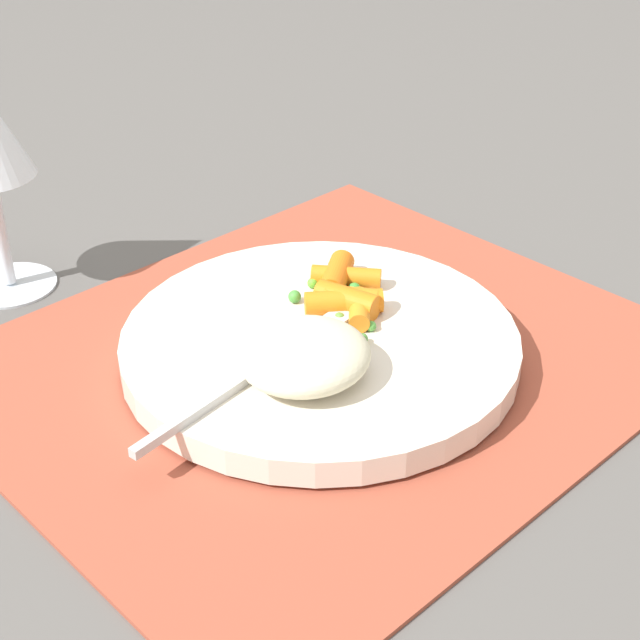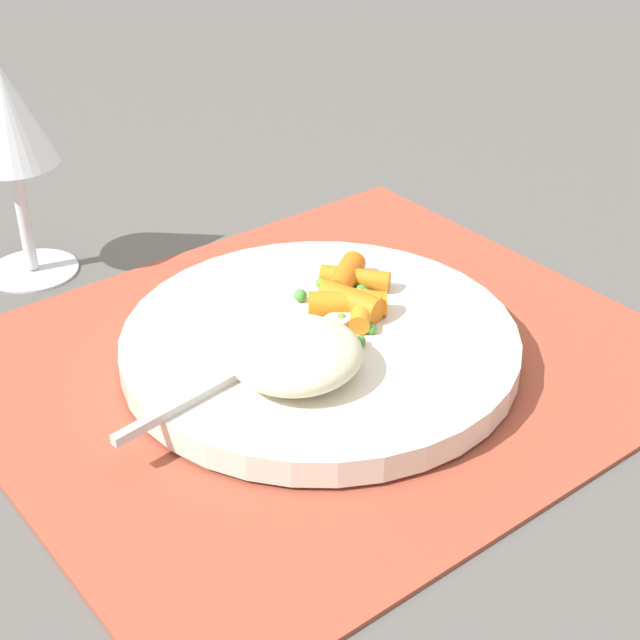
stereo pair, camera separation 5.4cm
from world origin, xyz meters
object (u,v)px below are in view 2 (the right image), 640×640
at_px(carrot_portion, 352,294).
at_px(wine_glass, 7,125).
at_px(plate, 320,344).
at_px(rice_mound, 297,354).
at_px(fork, 273,355).

height_order(carrot_portion, wine_glass, wine_glass).
height_order(plate, rice_mound, rice_mound).
distance_m(rice_mound, carrot_portion, 0.09).
distance_m(plate, wine_glass, 0.28).
distance_m(plate, carrot_portion, 0.05).
height_order(carrot_portion, fork, carrot_portion).
relative_size(plate, carrot_portion, 3.31).
relative_size(carrot_portion, fork, 0.40).
height_order(rice_mound, fork, rice_mound).
bearing_deg(wine_glass, rice_mound, -77.82).
distance_m(rice_mound, wine_glass, 0.29).
bearing_deg(plate, carrot_portion, 21.24).
relative_size(fork, wine_glass, 1.21).
bearing_deg(rice_mound, carrot_portion, 28.87).
relative_size(rice_mound, carrot_portion, 1.04).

